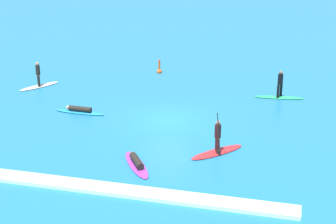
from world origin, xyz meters
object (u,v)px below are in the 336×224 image
at_px(surfer_on_red_board, 217,145).
at_px(surfer_on_blue_board, 80,111).
at_px(surfer_on_green_board, 280,91).
at_px(marker_buoy, 159,70).
at_px(surfer_on_purple_board, 136,163).
at_px(surfer_on_white_board, 39,81).

relative_size(surfer_on_red_board, surfer_on_blue_board, 0.87).
relative_size(surfer_on_green_board, surfer_on_red_board, 1.18).
bearing_deg(surfer_on_green_board, surfer_on_red_board, -111.42).
height_order(surfer_on_green_board, marker_buoy, surfer_on_green_board).
height_order(surfer_on_purple_board, surfer_on_white_board, surfer_on_white_board).
distance_m(surfer_on_white_board, surfer_on_blue_board, 6.50).
relative_size(surfer_on_white_board, marker_buoy, 2.61).
relative_size(surfer_on_purple_board, surfer_on_red_board, 1.06).
distance_m(surfer_on_purple_board, surfer_on_blue_board, 8.15).
bearing_deg(surfer_on_red_board, surfer_on_purple_board, -13.63).
bearing_deg(surfer_on_blue_board, surfer_on_white_board, -38.43).
distance_m(surfer_on_white_board, marker_buoy, 9.14).
bearing_deg(surfer_on_white_board, surfer_on_blue_board, -100.35).
bearing_deg(surfer_on_red_board, surfer_on_green_board, -152.82).
height_order(surfer_on_red_board, marker_buoy, surfer_on_red_board).
relative_size(surfer_on_red_board, marker_buoy, 2.48).
xyz_separation_m(surfer_on_green_board, surfer_on_blue_board, (-11.56, -5.85, -0.35)).
bearing_deg(surfer_on_green_board, marker_buoy, 150.57).
bearing_deg(surfer_on_blue_board, surfer_on_purple_board, 134.96).
bearing_deg(surfer_on_red_board, marker_buoy, -111.48).
distance_m(surfer_on_purple_board, surfer_on_red_board, 4.19).
xyz_separation_m(surfer_on_green_board, marker_buoy, (-9.21, 3.96, -0.28)).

